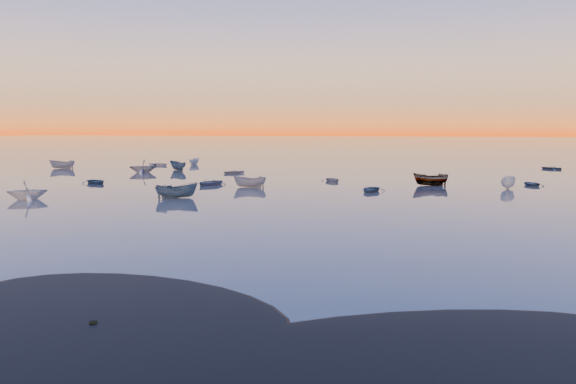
% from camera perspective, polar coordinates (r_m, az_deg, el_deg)
% --- Properties ---
extents(ground, '(600.00, 600.00, 0.00)m').
position_cam_1_polar(ground, '(122.48, 7.07, 3.21)').
color(ground, slate).
rests_on(ground, ground).
extents(mud_lobes, '(140.00, 6.00, 0.07)m').
position_cam_1_polar(mud_lobes, '(24.49, -14.65, -10.90)').
color(mud_lobes, black).
rests_on(mud_lobes, ground).
extents(moored_fleet, '(124.00, 58.00, 1.20)m').
position_cam_1_polar(moored_fleet, '(75.90, 3.94, 1.14)').
color(moored_fleet, silver).
rests_on(moored_fleet, ground).
extents(boat_near_left, '(3.64, 3.97, 0.96)m').
position_cam_1_polar(boat_near_left, '(76.11, -18.92, 0.80)').
color(boat_near_left, '#344E64').
rests_on(boat_near_left, ground).
extents(boat_near_center, '(3.75, 4.70, 1.51)m').
position_cam_1_polar(boat_near_center, '(58.65, -11.23, -0.61)').
color(boat_near_center, '#344E64').
rests_on(boat_near_center, ground).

